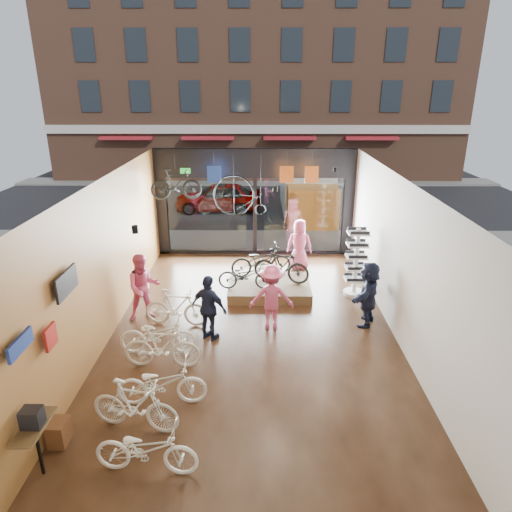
{
  "coord_description": "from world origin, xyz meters",
  "views": [
    {
      "loc": [
        0.15,
        -9.84,
        5.8
      ],
      "look_at": [
        0.07,
        1.4,
        1.59
      ],
      "focal_mm": 32.0,
      "sensor_mm": 36.0,
      "label": 1
    }
  ],
  "objects_px": {
    "floor_bike_4": "(158,335)",
    "customer_1": "(144,287)",
    "customer_4": "(299,245)",
    "hung_bike": "(176,184)",
    "box_truck": "(308,189)",
    "floor_bike_0": "(146,449)",
    "floor_bike_2": "(162,383)",
    "penny_farthing": "(242,197)",
    "floor_bike_3": "(162,347)",
    "customer_3": "(271,297)",
    "sunglasses_rack": "(356,262)",
    "customer_5": "(368,294)",
    "display_bike_left": "(246,275)",
    "display_platform": "(269,288)",
    "street_car": "(218,197)",
    "display_bike_right": "(261,261)",
    "customer_2": "(209,308)",
    "floor_bike_1": "(135,405)",
    "display_bike_mid": "(281,266)",
    "floor_bike_5": "(176,307)"
  },
  "relations": [
    {
      "from": "floor_bike_4",
      "to": "customer_1",
      "type": "relative_size",
      "value": 0.98
    },
    {
      "from": "customer_4",
      "to": "hung_bike",
      "type": "relative_size",
      "value": 1.08
    },
    {
      "from": "box_truck",
      "to": "floor_bike_0",
      "type": "bearing_deg",
      "value": -104.82
    },
    {
      "from": "floor_bike_2",
      "to": "penny_farthing",
      "type": "xyz_separation_m",
      "value": [
        1.32,
        6.84,
        2.05
      ]
    },
    {
      "from": "floor_bike_3",
      "to": "floor_bike_4",
      "type": "bearing_deg",
      "value": 22.28
    },
    {
      "from": "penny_farthing",
      "to": "floor_bike_0",
      "type": "bearing_deg",
      "value": -98.21
    },
    {
      "from": "customer_3",
      "to": "customer_4",
      "type": "distance_m",
      "value": 4.16
    },
    {
      "from": "floor_bike_3",
      "to": "sunglasses_rack",
      "type": "height_order",
      "value": "sunglasses_rack"
    },
    {
      "from": "customer_4",
      "to": "customer_5",
      "type": "xyz_separation_m",
      "value": [
        1.44,
        -3.78,
        -0.0
      ]
    },
    {
      "from": "floor_bike_0",
      "to": "customer_4",
      "type": "distance_m",
      "value": 9.2
    },
    {
      "from": "display_bike_left",
      "to": "hung_bike",
      "type": "relative_size",
      "value": 1.01
    },
    {
      "from": "display_platform",
      "to": "customer_4",
      "type": "height_order",
      "value": "customer_4"
    },
    {
      "from": "street_car",
      "to": "display_bike_right",
      "type": "relative_size",
      "value": 2.22
    },
    {
      "from": "floor_bike_4",
      "to": "customer_2",
      "type": "bearing_deg",
      "value": -60.21
    },
    {
      "from": "street_car",
      "to": "floor_bike_1",
      "type": "relative_size",
      "value": 2.49
    },
    {
      "from": "box_truck",
      "to": "floor_bike_3",
      "type": "xyz_separation_m",
      "value": [
        -4.36,
        -12.31,
        -0.82
      ]
    },
    {
      "from": "customer_4",
      "to": "hung_bike",
      "type": "bearing_deg",
      "value": 11.24
    },
    {
      "from": "display_bike_mid",
      "to": "display_bike_left",
      "type": "bearing_deg",
      "value": 134.3
    },
    {
      "from": "display_bike_left",
      "to": "display_bike_right",
      "type": "relative_size",
      "value": 0.85
    },
    {
      "from": "street_car",
      "to": "floor_bike_3",
      "type": "xyz_separation_m",
      "value": [
        -0.08,
        -13.31,
        -0.2
      ]
    },
    {
      "from": "street_car",
      "to": "hung_bike",
      "type": "height_order",
      "value": "hung_bike"
    },
    {
      "from": "box_truck",
      "to": "floor_bike_1",
      "type": "relative_size",
      "value": 4.06
    },
    {
      "from": "sunglasses_rack",
      "to": "hung_bike",
      "type": "relative_size",
      "value": 1.29
    },
    {
      "from": "display_bike_right",
      "to": "hung_bike",
      "type": "xyz_separation_m",
      "value": [
        -2.66,
        1.07,
        2.14
      ]
    },
    {
      "from": "floor_bike_1",
      "to": "floor_bike_3",
      "type": "relative_size",
      "value": 0.99
    },
    {
      "from": "floor_bike_1",
      "to": "display_bike_right",
      "type": "bearing_deg",
      "value": -7.04
    },
    {
      "from": "customer_4",
      "to": "floor_bike_2",
      "type": "bearing_deg",
      "value": 73.07
    },
    {
      "from": "street_car",
      "to": "customer_3",
      "type": "distance_m",
      "value": 11.82
    },
    {
      "from": "customer_2",
      "to": "customer_5",
      "type": "height_order",
      "value": "customer_5"
    },
    {
      "from": "display_bike_right",
      "to": "hung_bike",
      "type": "distance_m",
      "value": 3.57
    },
    {
      "from": "floor_bike_4",
      "to": "penny_farthing",
      "type": "relative_size",
      "value": 1.09
    },
    {
      "from": "floor_bike_4",
      "to": "display_bike_left",
      "type": "height_order",
      "value": "display_bike_left"
    },
    {
      "from": "customer_2",
      "to": "customer_4",
      "type": "height_order",
      "value": "customer_4"
    },
    {
      "from": "sunglasses_rack",
      "to": "customer_5",
      "type": "bearing_deg",
      "value": -83.06
    },
    {
      "from": "floor_bike_2",
      "to": "display_bike_right",
      "type": "distance_m",
      "value": 6.0
    },
    {
      "from": "street_car",
      "to": "customer_5",
      "type": "bearing_deg",
      "value": 22.94
    },
    {
      "from": "floor_bike_2",
      "to": "floor_bike_4",
      "type": "height_order",
      "value": "floor_bike_4"
    },
    {
      "from": "sunglasses_rack",
      "to": "floor_bike_5",
      "type": "bearing_deg",
      "value": -151.54
    },
    {
      "from": "street_car",
      "to": "floor_bike_1",
      "type": "distance_m",
      "value": 15.24
    },
    {
      "from": "customer_3",
      "to": "customer_4",
      "type": "bearing_deg",
      "value": -104.3
    },
    {
      "from": "box_truck",
      "to": "display_bike_left",
      "type": "relative_size",
      "value": 4.23
    },
    {
      "from": "display_platform",
      "to": "display_bike_right",
      "type": "xyz_separation_m",
      "value": [
        -0.24,
        0.59,
        0.64
      ]
    },
    {
      "from": "display_platform",
      "to": "hung_bike",
      "type": "height_order",
      "value": "hung_bike"
    },
    {
      "from": "floor_bike_4",
      "to": "hung_bike",
      "type": "xyz_separation_m",
      "value": [
        -0.3,
        4.96,
        2.46
      ]
    },
    {
      "from": "floor_bike_5",
      "to": "customer_2",
      "type": "relative_size",
      "value": 0.99
    },
    {
      "from": "floor_bike_3",
      "to": "penny_farthing",
      "type": "distance_m",
      "value": 6.15
    },
    {
      "from": "floor_bike_2",
      "to": "customer_5",
      "type": "xyz_separation_m",
      "value": [
        4.63,
        3.21,
        0.4
      ]
    },
    {
      "from": "customer_1",
      "to": "floor_bike_5",
      "type": "bearing_deg",
      "value": -43.75
    },
    {
      "from": "customer_4",
      "to": "customer_5",
      "type": "relative_size",
      "value": 1.0
    },
    {
      "from": "display_platform",
      "to": "display_bike_right",
      "type": "bearing_deg",
      "value": 112.51
    }
  ]
}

